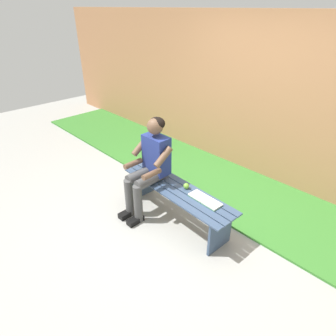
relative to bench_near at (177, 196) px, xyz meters
The scene contains 7 objects.
ground_plane 1.51m from the bench_near, 43.01° to the left, with size 10.00×7.00×0.04m, color #9E9E99.
grass_strip 1.24m from the bench_near, 90.00° to the right, with size 9.00×1.68×0.03m, color #387A2D.
brick_wall 2.11m from the bench_near, 74.99° to the right, with size 9.50×0.24×2.38m, color #B27A51.
bench_near is the anchor object (origin of this frame).
person_seated 0.53m from the bench_near, 14.66° to the left, with size 0.50×0.69×1.26m.
apple 0.19m from the bench_near, 132.47° to the right, with size 0.07×0.07×0.07m, color #72B738.
book_open 0.42m from the bench_near, behind, with size 0.42×0.18×0.02m.
Camera 1 is at (-2.03, 2.11, 2.41)m, focal length 30.62 mm.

